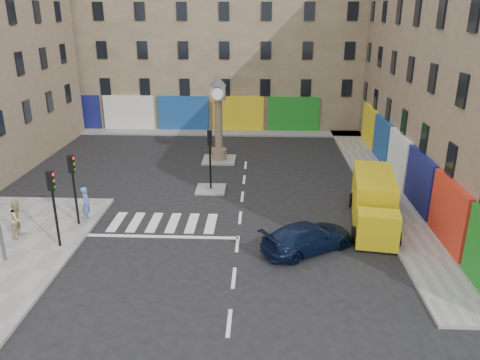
# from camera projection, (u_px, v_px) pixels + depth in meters

# --- Properties ---
(ground) EXTENTS (120.00, 120.00, 0.00)m
(ground) POSITION_uv_depth(u_px,v_px,m) (236.00, 254.00, 21.47)
(ground) COLOR black
(ground) RESTS_ON ground
(sidewalk_right) EXTENTS (2.60, 30.00, 0.15)m
(sidewalk_right) POSITION_uv_depth(u_px,v_px,m) (377.00, 181.00, 30.45)
(sidewalk_right) COLOR gray
(sidewalk_right) RESTS_ON ground
(sidewalk_far) EXTENTS (32.00, 2.40, 0.15)m
(sidewalk_far) POSITION_uv_depth(u_px,v_px,m) (205.00, 132.00, 42.42)
(sidewalk_far) COLOR gray
(sidewalk_far) RESTS_ON ground
(island_near) EXTENTS (1.80, 1.80, 0.12)m
(island_near) POSITION_uv_depth(u_px,v_px,m) (211.00, 189.00, 29.03)
(island_near) COLOR gray
(island_near) RESTS_ON ground
(island_far) EXTENTS (2.40, 2.40, 0.12)m
(island_far) POSITION_uv_depth(u_px,v_px,m) (219.00, 160.00, 34.65)
(island_far) COLOR gray
(island_far) RESTS_ON ground
(building_far) EXTENTS (32.00, 10.00, 17.00)m
(building_far) POSITION_uv_depth(u_px,v_px,m) (210.00, 32.00, 44.95)
(building_far) COLOR gray
(building_far) RESTS_ON ground
(traffic_light_left_near) EXTENTS (0.28, 0.22, 3.70)m
(traffic_light_left_near) POSITION_uv_depth(u_px,v_px,m) (53.00, 197.00, 21.09)
(traffic_light_left_near) COLOR black
(traffic_light_left_near) RESTS_ON sidewalk_left
(traffic_light_left_far) EXTENTS (0.28, 0.22, 3.70)m
(traffic_light_left_far) POSITION_uv_depth(u_px,v_px,m) (73.00, 179.00, 23.34)
(traffic_light_left_far) COLOR black
(traffic_light_left_far) RESTS_ON sidewalk_left
(traffic_light_island) EXTENTS (0.28, 0.22, 3.70)m
(traffic_light_island) POSITION_uv_depth(u_px,v_px,m) (210.00, 150.00, 28.15)
(traffic_light_island) COLOR black
(traffic_light_island) RESTS_ON island_near
(clock_pillar) EXTENTS (1.20, 1.20, 6.10)m
(clock_pillar) POSITION_uv_depth(u_px,v_px,m) (218.00, 113.00, 33.44)
(clock_pillar) COLOR #857057
(clock_pillar) RESTS_ON island_far
(navy_sedan) EXTENTS (4.85, 4.02, 1.33)m
(navy_sedan) POSITION_uv_depth(u_px,v_px,m) (308.00, 237.00, 21.64)
(navy_sedan) COLOR black
(navy_sedan) RESTS_ON ground
(yellow_van) EXTENTS (3.02, 6.84, 2.41)m
(yellow_van) POSITION_uv_depth(u_px,v_px,m) (374.00, 201.00, 24.36)
(yellow_van) COLOR yellow
(yellow_van) RESTS_ON ground
(pedestrian_blue) EXTENTS (0.59, 0.75, 1.82)m
(pedestrian_blue) POSITION_uv_depth(u_px,v_px,m) (86.00, 203.00, 24.37)
(pedestrian_blue) COLOR #5378BE
(pedestrian_blue) RESTS_ON sidewalk_left
(pedestrian_tan) EXTENTS (0.81, 0.98, 1.83)m
(pedestrian_tan) POSITION_uv_depth(u_px,v_px,m) (18.00, 219.00, 22.58)
(pedestrian_tan) COLOR tan
(pedestrian_tan) RESTS_ON sidewalk_left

